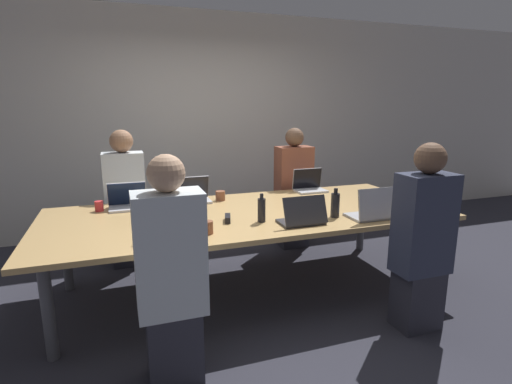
% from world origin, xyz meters
% --- Properties ---
extents(ground_plane, '(24.00, 24.00, 0.00)m').
position_xyz_m(ground_plane, '(0.00, 0.00, 0.00)').
color(ground_plane, '#2D2D38').
extents(curtain_wall, '(12.00, 0.06, 2.80)m').
position_xyz_m(curtain_wall, '(0.00, 2.02, 1.40)').
color(curtain_wall, beige).
rests_on(curtain_wall, ground_plane).
extents(conference_table, '(3.45, 1.44, 0.73)m').
position_xyz_m(conference_table, '(0.00, 0.00, 0.68)').
color(conference_table, tan).
rests_on(conference_table, ground_plane).
extents(laptop_near_right, '(0.36, 0.27, 0.27)m').
position_xyz_m(laptop_near_right, '(0.91, -0.55, 0.81)').
color(laptop_near_right, '#B7B7BC').
rests_on(laptop_near_right, conference_table).
extents(person_near_right, '(0.40, 0.24, 1.40)m').
position_xyz_m(person_near_right, '(1.01, -1.01, 0.68)').
color(person_near_right, '#2D2D38').
rests_on(person_near_right, ground_plane).
extents(cup_near_right, '(0.07, 0.07, 0.09)m').
position_xyz_m(cup_near_right, '(1.18, -0.48, 0.78)').
color(cup_near_right, brown).
rests_on(cup_near_right, conference_table).
extents(bottle_near_right, '(0.07, 0.07, 0.25)m').
position_xyz_m(bottle_near_right, '(0.64, -0.39, 0.84)').
color(bottle_near_right, black).
rests_on(bottle_near_right, conference_table).
extents(laptop_near_midright, '(0.36, 0.23, 0.23)m').
position_xyz_m(laptop_near_midright, '(0.30, -0.49, 0.80)').
color(laptop_near_midright, '#333338').
rests_on(laptop_near_midright, conference_table).
extents(bottle_near_midright, '(0.06, 0.06, 0.23)m').
position_xyz_m(bottle_near_midright, '(0.01, -0.32, 0.83)').
color(bottle_near_midright, black).
rests_on(bottle_near_midright, conference_table).
extents(laptop_far_left, '(0.33, 0.24, 0.24)m').
position_xyz_m(laptop_far_left, '(-0.99, 0.48, 0.80)').
color(laptop_far_left, silver).
rests_on(laptop_far_left, conference_table).
extents(person_far_left, '(0.40, 0.24, 1.41)m').
position_xyz_m(person_far_left, '(-1.00, 0.98, 0.69)').
color(person_far_left, '#2D2D38').
rests_on(person_far_left, ground_plane).
extents(cup_far_left, '(0.07, 0.07, 0.09)m').
position_xyz_m(cup_far_left, '(-1.23, 0.46, 0.78)').
color(cup_far_left, red).
rests_on(cup_far_left, conference_table).
extents(bottle_far_left, '(0.06, 0.06, 0.25)m').
position_xyz_m(bottle_far_left, '(-0.71, 0.38, 0.84)').
color(bottle_far_left, '#ADD1E0').
rests_on(bottle_far_left, conference_table).
extents(laptop_far_right, '(0.33, 0.23, 0.24)m').
position_xyz_m(laptop_far_right, '(0.89, 0.60, 0.80)').
color(laptop_far_right, silver).
rests_on(laptop_far_right, conference_table).
extents(person_far_right, '(0.40, 0.24, 1.39)m').
position_xyz_m(person_far_right, '(0.86, 0.91, 0.68)').
color(person_far_right, '#2D2D38').
rests_on(person_far_right, ground_plane).
extents(laptop_far_midleft, '(0.36, 0.24, 0.24)m').
position_xyz_m(laptop_far_midleft, '(-0.40, 0.54, 0.80)').
color(laptop_far_midleft, silver).
rests_on(laptop_far_midleft, conference_table).
extents(cup_far_midleft, '(0.09, 0.09, 0.09)m').
position_xyz_m(cup_far_midleft, '(-0.12, 0.49, 0.78)').
color(cup_far_midleft, brown).
rests_on(cup_far_midleft, conference_table).
extents(laptop_near_left, '(0.32, 0.24, 0.24)m').
position_xyz_m(laptop_near_left, '(-0.73, -0.47, 0.80)').
color(laptop_near_left, '#333338').
rests_on(laptop_near_left, conference_table).
extents(person_near_left, '(0.40, 0.24, 1.40)m').
position_xyz_m(person_near_left, '(-0.80, -1.00, 0.68)').
color(person_near_left, '#2D2D38').
rests_on(person_near_left, ground_plane).
extents(cup_near_left, '(0.08, 0.08, 0.10)m').
position_xyz_m(cup_near_left, '(-0.46, -0.47, 0.78)').
color(cup_near_left, brown).
rests_on(cup_near_left, conference_table).
extents(stapler, '(0.08, 0.16, 0.05)m').
position_xyz_m(stapler, '(-0.24, -0.22, 0.76)').
color(stapler, black).
rests_on(stapler, conference_table).
extents(notebook, '(0.23, 0.22, 0.02)m').
position_xyz_m(notebook, '(-0.67, 0.03, 0.74)').
color(notebook, maroon).
rests_on(notebook, conference_table).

